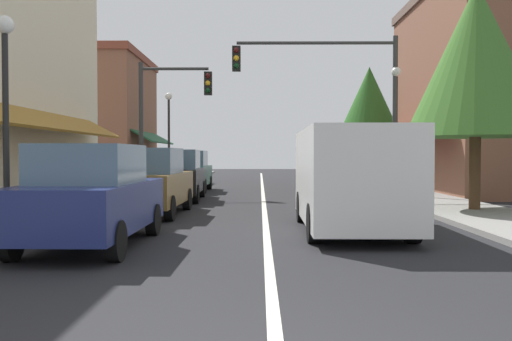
# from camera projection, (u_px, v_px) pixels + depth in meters

# --- Properties ---
(ground_plane) EXTENTS (80.00, 80.00, 0.00)m
(ground_plane) POSITION_uv_depth(u_px,v_px,m) (263.00, 195.00, 21.59)
(ground_plane) COLOR black
(sidewalk_left) EXTENTS (2.60, 56.00, 0.12)m
(sidewalk_left) POSITION_uv_depth(u_px,v_px,m) (124.00, 194.00, 21.63)
(sidewalk_left) COLOR gray
(sidewalk_left) RESTS_ON ground
(sidewalk_right) EXTENTS (2.60, 56.00, 0.12)m
(sidewalk_right) POSITION_uv_depth(u_px,v_px,m) (403.00, 194.00, 21.55)
(sidewalk_right) COLOR gray
(sidewalk_right) RESTS_ON ground
(lane_center_stripe) EXTENTS (0.14, 52.00, 0.01)m
(lane_center_stripe) POSITION_uv_depth(u_px,v_px,m) (263.00, 195.00, 21.59)
(lane_center_stripe) COLOR silver
(lane_center_stripe) RESTS_ON ground
(storefront_right_block) EXTENTS (6.03, 10.20, 8.64)m
(storefront_right_block) POSITION_uv_depth(u_px,v_px,m) (477.00, 91.00, 23.41)
(storefront_right_block) COLOR brown
(storefront_right_block) RESTS_ON ground
(storefront_far_left) EXTENTS (5.79, 8.20, 7.29)m
(storefront_far_left) POSITION_uv_depth(u_px,v_px,m) (105.00, 119.00, 31.54)
(storefront_far_left) COLOR brown
(storefront_far_left) RESTS_ON ground
(parked_car_nearest_left) EXTENTS (1.82, 4.12, 1.77)m
(parked_car_nearest_left) POSITION_uv_depth(u_px,v_px,m) (91.00, 196.00, 9.47)
(parked_car_nearest_left) COLOR navy
(parked_car_nearest_left) RESTS_ON ground
(parked_car_second_left) EXTENTS (1.86, 4.14, 1.77)m
(parked_car_second_left) POSITION_uv_depth(u_px,v_px,m) (149.00, 182.00, 14.51)
(parked_car_second_left) COLOR brown
(parked_car_second_left) RESTS_ON ground
(parked_car_third_left) EXTENTS (1.88, 4.15, 1.77)m
(parked_car_third_left) POSITION_uv_depth(u_px,v_px,m) (176.00, 175.00, 19.21)
(parked_car_third_left) COLOR black
(parked_car_third_left) RESTS_ON ground
(parked_car_far_left) EXTENTS (1.79, 4.10, 1.77)m
(parked_car_far_left) POSITION_uv_depth(u_px,v_px,m) (188.00, 171.00, 23.89)
(parked_car_far_left) COLOR #0F4C33
(parked_car_far_left) RESTS_ON ground
(van_in_lane) EXTENTS (2.03, 5.19, 2.12)m
(van_in_lane) POSITION_uv_depth(u_px,v_px,m) (350.00, 176.00, 11.45)
(van_in_lane) COLOR silver
(van_in_lane) RESTS_ON ground
(traffic_signal_mast_arm) EXTENTS (6.02, 0.50, 5.91)m
(traffic_signal_mast_arm) POSITION_uv_depth(u_px,v_px,m) (338.00, 86.00, 19.93)
(traffic_signal_mast_arm) COLOR #333333
(traffic_signal_mast_arm) RESTS_ON ground
(traffic_signal_left_corner) EXTENTS (2.90, 0.50, 5.22)m
(traffic_signal_left_corner) POSITION_uv_depth(u_px,v_px,m) (165.00, 108.00, 21.48)
(traffic_signal_left_corner) COLOR #333333
(traffic_signal_left_corner) RESTS_ON ground
(street_lamp_left_near) EXTENTS (0.36, 0.36, 4.31)m
(street_lamp_left_near) POSITION_uv_depth(u_px,v_px,m) (5.00, 86.00, 10.72)
(street_lamp_left_near) COLOR black
(street_lamp_left_near) RESTS_ON ground
(street_lamp_right_mid) EXTENTS (0.36, 0.36, 4.79)m
(street_lamp_right_mid) POSITION_uv_depth(u_px,v_px,m) (396.00, 110.00, 19.97)
(street_lamp_right_mid) COLOR black
(street_lamp_right_mid) RESTS_ON ground
(street_lamp_left_far) EXTENTS (0.36, 0.36, 4.79)m
(street_lamp_left_far) POSITION_uv_depth(u_px,v_px,m) (169.00, 123.00, 28.24)
(street_lamp_left_far) COLOR black
(street_lamp_left_far) RESTS_ON ground
(tree_right_near) EXTENTS (3.77, 3.77, 6.23)m
(tree_right_near) POSITION_uv_depth(u_px,v_px,m) (476.00, 61.00, 14.81)
(tree_right_near) COLOR #4C331E
(tree_right_near) RESTS_ON ground
(tree_right_far) EXTENTS (3.30, 3.30, 6.39)m
(tree_right_far) POSITION_uv_depth(u_px,v_px,m) (369.00, 101.00, 29.93)
(tree_right_far) COLOR #4C331E
(tree_right_far) RESTS_ON ground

